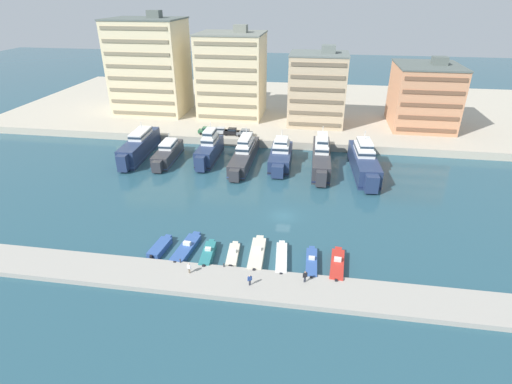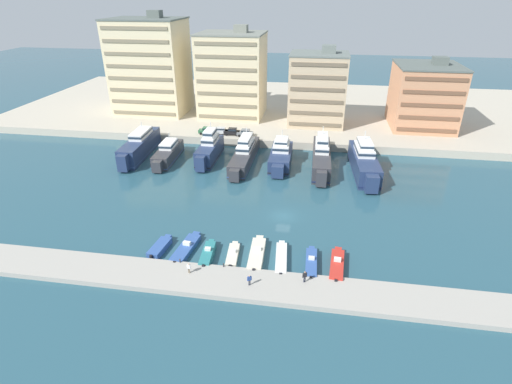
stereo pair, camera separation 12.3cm
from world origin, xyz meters
name	(u,v)px [view 1 (the left image)]	position (x,y,z in m)	size (l,w,h in m)	color
ground_plane	(283,216)	(0.00, 0.00, 0.00)	(400.00, 400.00, 0.00)	#285160
quay_promenade	(303,109)	(0.00, 67.95, 0.96)	(180.00, 70.00, 1.92)	#BCB29E
pier_dock	(270,287)	(0.00, -19.45, 0.38)	(120.00, 6.23, 0.77)	#A8A399
yacht_navy_far_left	(139,146)	(-36.45, 23.21, 2.42)	(4.90, 21.20, 7.52)	navy
yacht_charcoal_left	(168,153)	(-28.97, 21.59, 1.69)	(4.29, 16.02, 5.96)	#333338
yacht_navy_mid_left	(209,149)	(-19.44, 23.33, 2.56)	(3.76, 15.90, 8.74)	navy
yacht_charcoal_center_left	(244,154)	(-11.17, 23.20, 2.04)	(4.00, 22.46, 7.50)	#333338
yacht_navy_center	(281,155)	(-2.86, 23.45, 2.05)	(4.87, 16.83, 7.44)	navy
yacht_charcoal_center_right	(321,156)	(6.20, 23.50, 2.44)	(4.07, 22.59, 8.47)	#333338
yacht_navy_mid_right	(364,161)	(15.31, 21.50, 2.52)	(5.76, 21.63, 8.47)	navy
motorboat_blue_far_left	(160,247)	(-17.62, -13.04, 0.48)	(2.39, 5.98, 0.96)	#33569E
motorboat_blue_left	(186,248)	(-13.63, -12.60, 0.43)	(2.86, 8.53, 1.37)	#33569E
motorboat_teal_mid_left	(208,254)	(-9.94, -13.76, 0.56)	(1.97, 6.71, 1.52)	teal
motorboat_cream_center_left	(233,255)	(-6.29, -13.10, 0.37)	(2.01, 6.42, 1.09)	beige
motorboat_cream_center	(257,254)	(-2.75, -12.53, 0.52)	(2.36, 8.73, 1.40)	beige
motorboat_white_center_right	(281,258)	(0.92, -12.94, 0.42)	(2.15, 8.31, 0.87)	white
motorboat_blue_mid_right	(311,263)	(5.30, -13.48, 0.49)	(1.68, 7.51, 1.34)	#33569E
motorboat_red_right	(337,265)	(8.93, -13.48, 0.55)	(2.31, 7.99, 1.58)	red
car_green_far_left	(206,130)	(-23.46, 35.74, 2.90)	(4.15, 2.01, 1.80)	#2D6642
car_silver_left	(220,131)	(-19.84, 36.19, 2.90)	(4.19, 2.11, 1.80)	#B7BCC1
car_black_mid_left	(232,131)	(-16.77, 36.00, 2.90)	(4.12, 1.95, 1.80)	black
car_grey_center_left	(245,132)	(-13.27, 35.58, 2.90)	(4.11, 1.93, 1.80)	slate
apartment_block_far_left	(150,67)	(-44.93, 54.43, 15.23)	(20.82, 16.53, 28.54)	beige
apartment_block_left	(232,75)	(-20.31, 54.48, 13.52)	(18.30, 16.77, 25.09)	beige
apartment_block_mid_left	(317,89)	(4.17, 49.54, 11.44)	(15.23, 12.79, 20.89)	#C6AD89
apartment_block_center_left	(423,96)	(32.40, 51.66, 10.15)	(16.20, 18.07, 18.35)	tan
pedestrian_near_edge	(305,276)	(4.53, -18.13, 1.80)	(0.60, 0.44, 1.75)	#282D3D
pedestrian_mid_deck	(189,267)	(-11.22, -18.66, 1.71)	(0.61, 0.29, 1.59)	#7A6B56
pedestrian_far_side	(250,279)	(-2.60, -19.87, 1.74)	(0.57, 0.41, 1.64)	#282D3D
bollard_west	(180,261)	(-13.23, -16.59, 1.09)	(0.20, 0.20, 0.61)	#2D2D33
bollard_west_mid	(224,265)	(-6.86, -16.59, 1.09)	(0.20, 0.20, 0.61)	#2D2D33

